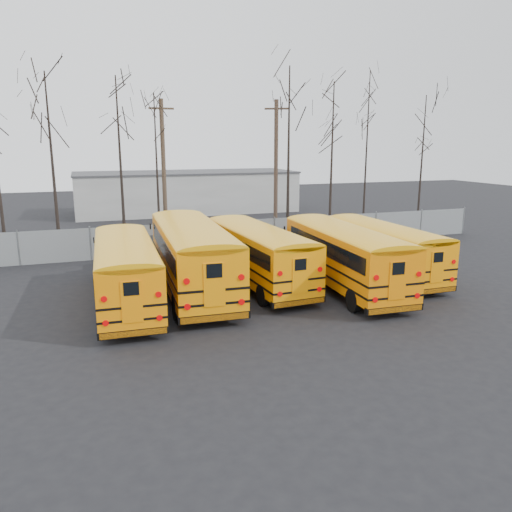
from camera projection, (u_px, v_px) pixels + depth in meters
name	position (u px, v px, depth m)	size (l,w,h in m)	color
ground	(289.00, 305.00, 22.05)	(120.00, 120.00, 0.00)	black
fence	(218.00, 236.00, 32.87)	(40.00, 0.04, 2.00)	gray
distant_building	(187.00, 192.00, 51.70)	(22.00, 8.00, 4.00)	beige
bus_a	(125.00, 266.00, 21.79)	(2.90, 10.85, 3.01)	black
bus_b	(191.00, 251.00, 23.73)	(3.41, 12.30, 3.41)	black
bus_c	(257.00, 250.00, 25.05)	(3.02, 10.92, 3.02)	black
bus_d	(342.00, 251.00, 24.42)	(3.09, 11.30, 3.13)	black
bus_e	(381.00, 245.00, 26.69)	(2.37, 10.28, 2.87)	black
utility_pole_left	(164.00, 169.00, 36.17)	(1.79, 0.31, 10.06)	#4A392A
utility_pole_right	(276.00, 166.00, 39.10)	(1.71, 0.89, 10.25)	#463427
tree_2	(52.00, 164.00, 32.08)	(0.26, 0.26, 11.37)	black
tree_3	(120.00, 162.00, 34.26)	(0.26, 0.26, 11.40)	black
tree_4	(157.00, 169.00, 35.43)	(0.26, 0.26, 10.40)	black
tree_5	(288.00, 154.00, 37.21)	(0.26, 0.26, 12.44)	black
tree_6	(332.00, 162.00, 36.66)	(0.26, 0.26, 11.28)	black
tree_7	(366.00, 151.00, 41.46)	(0.26, 0.26, 12.73)	black
tree_8	(421.00, 164.00, 40.17)	(0.26, 0.26, 10.66)	black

